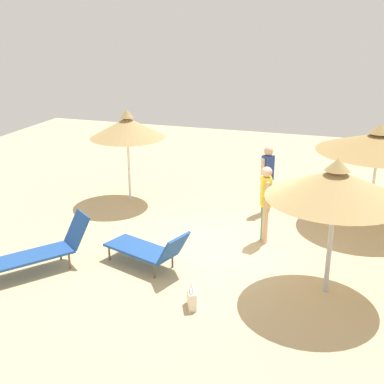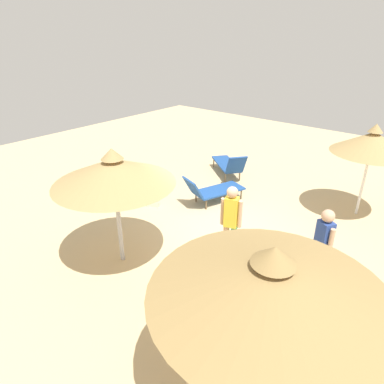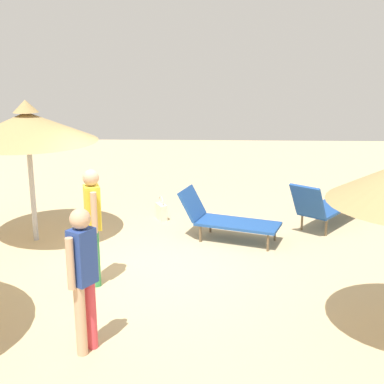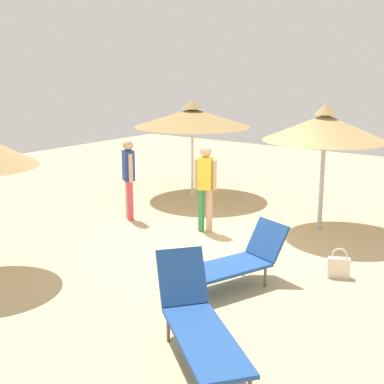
{
  "view_description": "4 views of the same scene",
  "coord_description": "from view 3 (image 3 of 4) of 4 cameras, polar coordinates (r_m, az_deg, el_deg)",
  "views": [
    {
      "loc": [
        2.32,
        -9.86,
        4.94
      ],
      "look_at": [
        -0.77,
        -0.34,
        1.4
      ],
      "focal_mm": 47.09,
      "sensor_mm": 36.0,
      "label": 1
    },
    {
      "loc": [
        5.92,
        4.03,
        4.61
      ],
      "look_at": [
        0.06,
        -0.84,
        1.0
      ],
      "focal_mm": 31.5,
      "sensor_mm": 36.0,
      "label": 2
    },
    {
      "loc": [
        -1.09,
        8.13,
        3.53
      ],
      "look_at": [
        -0.8,
        -0.59,
        1.11
      ],
      "focal_mm": 49.78,
      "sensor_mm": 36.0,
      "label": 3
    },
    {
      "loc": [
        -8.01,
        -5.38,
        3.36
      ],
      "look_at": [
        -0.65,
        0.09,
        1.16
      ],
      "focal_mm": 50.2,
      "sensor_mm": 36.0,
      "label": 4
    }
  ],
  "objects": [
    {
      "name": "handbag",
      "position": [
        11.13,
        -3.31,
        -2.02
      ],
      "size": [
        0.28,
        0.38,
        0.5
      ],
      "color": "beige",
      "rests_on": "ground"
    },
    {
      "name": "lounge_chair_edge",
      "position": [
        10.85,
        14.04,
        -1.4
      ],
      "size": [
        1.76,
        2.02,
        1.04
      ],
      "color": "#1E478C",
      "rests_on": "ground"
    },
    {
      "name": "parasol_umbrella_near_left",
      "position": [
        9.91,
        -17.26,
        6.69
      ],
      "size": [
        2.48,
        2.48,
        2.6
      ],
      "color": "#B2B2B7",
      "rests_on": "ground"
    },
    {
      "name": "ground",
      "position": [
        8.95,
        -5.29,
        -8.14
      ],
      "size": [
        24.0,
        24.0,
        0.1
      ],
      "primitive_type": "cube",
      "color": "tan"
    },
    {
      "name": "person_standing_far_left",
      "position": [
        8.02,
        -10.56,
        -2.9
      ],
      "size": [
        0.3,
        0.44,
        1.79
      ],
      "color": "tan",
      "rests_on": "ground"
    },
    {
      "name": "person_standing_center",
      "position": [
        6.28,
        -11.58,
        -8.33
      ],
      "size": [
        0.33,
        0.41,
        1.78
      ],
      "color": "tan",
      "rests_on": "ground"
    },
    {
      "name": "lounge_chair_far_right",
      "position": [
        9.91,
        3.55,
        -2.82
      ],
      "size": [
        1.96,
        1.24,
        0.92
      ],
      "color": "#1E478C",
      "rests_on": "ground"
    }
  ]
}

